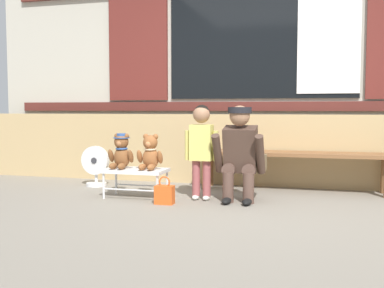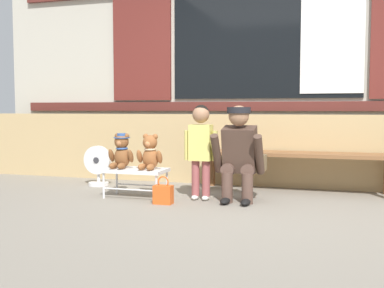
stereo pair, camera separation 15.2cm
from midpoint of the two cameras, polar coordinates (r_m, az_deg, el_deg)
ground_plane at (r=4.44m, az=5.79°, el=-7.70°), size 60.00×60.00×0.00m
brick_low_wall at (r=5.77m, az=8.69°, el=-0.69°), size 7.43×0.25×0.85m
shop_facade at (r=6.30m, az=9.58°, el=10.84°), size 7.58×0.26×3.26m
wooden_bench_long at (r=5.36m, az=12.96°, el=-1.69°), size 2.10×0.40×0.44m
small_display_bench at (r=4.94m, az=-5.93°, el=-3.35°), size 0.64×0.36×0.30m
teddy_bear_with_hat at (r=4.98m, az=-7.63°, el=-0.91°), size 0.28×0.27×0.36m
teddy_bear_plain at (r=4.85m, az=-4.20°, el=-1.13°), size 0.28×0.26×0.36m
child_standing at (r=4.75m, az=1.99°, el=0.32°), size 0.35×0.18×0.96m
adult_crouching at (r=4.69m, az=6.73°, el=-1.13°), size 0.50×0.49×0.95m
handbag_on_ground at (r=4.60m, az=-2.54°, el=-6.03°), size 0.18×0.11×0.27m
floor_fan at (r=5.75m, az=-10.52°, el=-2.60°), size 0.34×0.24×0.48m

